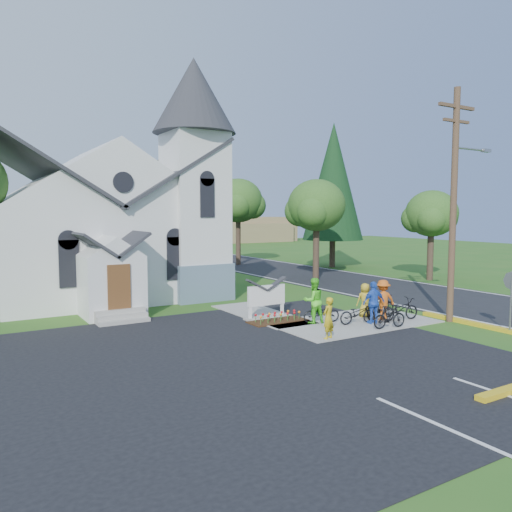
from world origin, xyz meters
TOP-DOWN VIEW (x-y plane):
  - ground at (0.00, 0.00)m, footprint 120.00×120.00m
  - parking_lot at (-7.00, -2.00)m, footprint 20.00×16.00m
  - road at (10.00, 15.00)m, footprint 8.00×90.00m
  - sidewalk at (1.50, 0.50)m, footprint 7.00×4.00m
  - church at (-5.48, 12.48)m, footprint 12.35×12.00m
  - church_sign at (-1.20, 3.20)m, footprint 2.20×0.40m
  - flower_bed at (-1.20, 2.30)m, footprint 2.60×1.10m
  - utility_pole at (5.36, -1.50)m, footprint 3.45×0.28m
  - stop_sign at (5.43, -4.20)m, footprint 0.11×0.76m
  - tree_road_near at (8.50, 12.00)m, footprint 4.00×4.00m
  - tree_road_mid at (9.00, 24.00)m, footprint 4.40×4.40m
  - tree_road_far at (15.50, 8.00)m, footprint 3.60×3.60m
  - conifer at (15.00, 18.00)m, footprint 5.20×5.20m
  - distant_hills at (3.36, 56.33)m, footprint 61.00×10.00m
  - cyclist_0 at (-1.27, -1.20)m, footprint 0.66×0.55m
  - bike_0 at (0.24, 1.08)m, footprint 1.71×1.01m
  - cyclist_1 at (-0.11, 1.17)m, footprint 1.04×0.87m
  - bike_1 at (1.94, -1.20)m, footprint 1.60×0.64m
  - cyclist_2 at (2.00, -0.23)m, footprint 1.11×0.59m
  - bike_2 at (1.39, 0.08)m, footprint 1.79×0.88m
  - cyclist_3 at (2.89, 0.12)m, footprint 1.29×0.98m
  - bike_3 at (2.89, 0.23)m, footprint 1.96×0.79m
  - cyclist_4 at (2.66, 0.98)m, footprint 0.87×0.71m
  - bike_4 at (3.45, -0.36)m, footprint 1.95×0.93m

SIDE VIEW (x-z plane):
  - ground at x=0.00m, z-range 0.00..0.00m
  - parking_lot at x=-7.00m, z-range 0.00..0.02m
  - road at x=10.00m, z-range 0.00..0.02m
  - sidewalk at x=1.50m, z-range 0.00..0.05m
  - flower_bed at x=-1.20m, z-range 0.00..0.07m
  - bike_0 at x=0.24m, z-range 0.05..0.90m
  - bike_2 at x=1.39m, z-range 0.05..0.95m
  - bike_1 at x=1.94m, z-range 0.05..0.98m
  - bike_4 at x=3.45m, z-range 0.05..1.03m
  - bike_3 at x=2.89m, z-range 0.05..1.20m
  - cyclist_4 at x=2.66m, z-range 0.05..1.58m
  - cyclist_0 at x=-1.27m, z-range 0.05..1.61m
  - cyclist_3 at x=2.89m, z-range 0.05..1.81m
  - cyclist_2 at x=2.00m, z-range 0.05..1.85m
  - cyclist_1 at x=-0.11m, z-range 0.05..1.99m
  - church_sign at x=-1.20m, z-range 0.18..1.88m
  - stop_sign at x=5.43m, z-range 0.54..3.02m
  - distant_hills at x=3.36m, z-range -0.63..4.97m
  - tree_road_far at x=15.50m, z-range 1.48..7.78m
  - tree_road_near at x=8.50m, z-range 1.68..8.73m
  - church at x=-5.48m, z-range -1.25..11.75m
  - utility_pole at x=5.36m, z-range 0.40..10.40m
  - tree_road_mid at x=9.00m, z-range 1.88..9.68m
  - conifer at x=15.00m, z-range 1.19..13.59m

